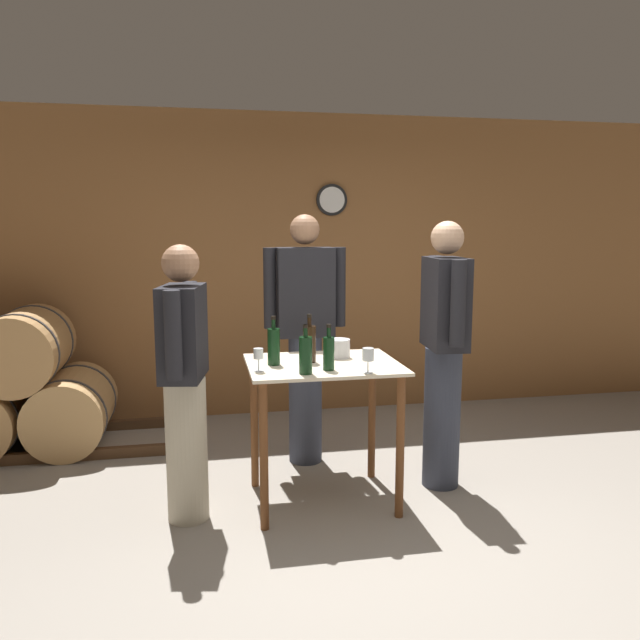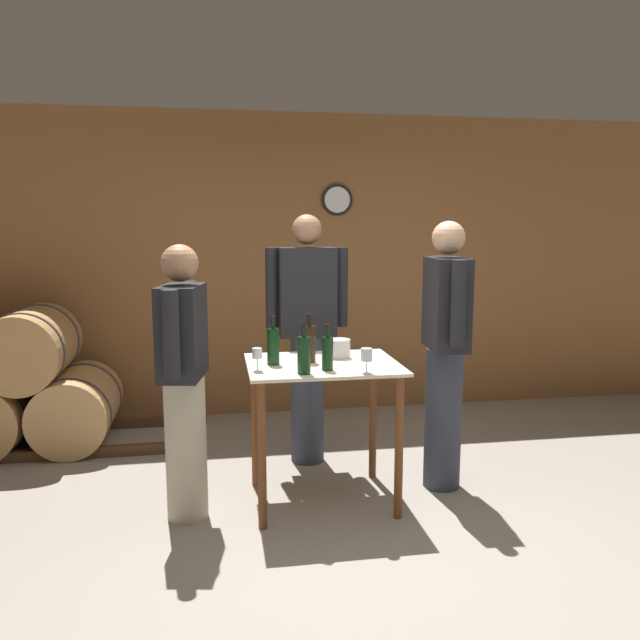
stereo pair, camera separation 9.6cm
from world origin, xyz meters
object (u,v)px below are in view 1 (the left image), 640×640
(wine_glass_near_right, at_px, (368,355))
(person_visitor_with_scarf, at_px, (305,333))
(wine_glass_near_left, at_px, (258,355))
(ice_bucket, at_px, (339,348))
(wine_bottle_far_left, at_px, (274,346))
(wine_bottle_center, at_px, (309,343))
(wine_glass_near_center, at_px, (272,342))
(wine_bottle_right, at_px, (329,352))
(person_visitor_bearded, at_px, (184,378))
(wine_bottle_left, at_px, (306,354))
(person_host, at_px, (444,349))

(wine_glass_near_right, xyz_separation_m, person_visitor_with_scarf, (-0.19, 1.00, -0.04))
(wine_glass_near_left, bearing_deg, ice_bucket, 28.12)
(wine_bottle_far_left, xyz_separation_m, wine_glass_near_right, (0.50, -0.31, -0.01))
(wine_bottle_center, relative_size, wine_glass_near_right, 2.06)
(wine_glass_near_center, xyz_separation_m, ice_bucket, (0.42, 0.00, -0.06))
(wine_bottle_far_left, height_order, person_visitor_with_scarf, person_visitor_with_scarf)
(wine_glass_near_left, xyz_separation_m, wine_glass_near_right, (0.61, -0.16, 0.01))
(wine_bottle_right, height_order, wine_glass_near_right, wine_bottle_right)
(wine_bottle_far_left, distance_m, wine_glass_near_left, 0.19)
(person_visitor_bearded, bearing_deg, wine_bottle_left, -14.28)
(wine_bottle_far_left, distance_m, wine_glass_near_right, 0.59)
(ice_bucket, bearing_deg, wine_bottle_far_left, -163.13)
(wine_bottle_center, xyz_separation_m, ice_bucket, (0.21, 0.10, -0.06))
(wine_bottle_right, bearing_deg, wine_bottle_center, 107.55)
(wine_glass_near_center, bearing_deg, person_visitor_bearded, -157.58)
(ice_bucket, bearing_deg, wine_glass_near_right, -81.08)
(wine_bottle_center, xyz_separation_m, wine_glass_near_right, (0.28, -0.35, -0.01))
(wine_glass_near_left, bearing_deg, person_host, 11.10)
(wine_bottle_left, distance_m, person_visitor_with_scarf, 0.96)
(wine_glass_near_right, bearing_deg, wine_bottle_far_left, 147.88)
(wine_bottle_center, distance_m, wine_glass_near_right, 0.44)
(person_visitor_with_scarf, bearing_deg, wine_bottle_center, -97.31)
(wine_bottle_right, distance_m, person_host, 0.87)
(wine_glass_near_left, height_order, person_host, person_host)
(wine_glass_near_left, distance_m, wine_glass_near_center, 0.31)
(ice_bucket, bearing_deg, person_visitor_bearded, -166.92)
(wine_bottle_far_left, relative_size, person_host, 0.17)
(wine_glass_near_center, distance_m, ice_bucket, 0.43)
(wine_bottle_left, xyz_separation_m, person_visitor_with_scarf, (0.16, 0.95, -0.05))
(wine_bottle_left, height_order, person_visitor_with_scarf, person_visitor_with_scarf)
(wine_bottle_right, bearing_deg, wine_bottle_far_left, 146.24)
(wine_bottle_center, distance_m, wine_glass_near_left, 0.38)
(wine_bottle_left, bearing_deg, person_visitor_bearded, 165.72)
(wine_glass_near_center, relative_size, person_visitor_with_scarf, 0.09)
(wine_glass_near_right, distance_m, person_visitor_with_scarf, 1.02)
(wine_glass_near_center, bearing_deg, person_host, -2.27)
(person_visitor_with_scarf, bearing_deg, person_visitor_bearded, -137.04)
(wine_glass_near_left, bearing_deg, person_visitor_bearded, 171.31)
(wine_glass_near_right, relative_size, person_visitor_with_scarf, 0.08)
(wine_glass_near_left, bearing_deg, wine_bottle_right, -5.87)
(wine_bottle_right, bearing_deg, person_visitor_bearded, 172.68)
(person_visitor_bearded, bearing_deg, person_visitor_with_scarf, 42.96)
(wine_glass_near_left, relative_size, wine_glass_near_right, 0.93)
(person_host, bearing_deg, wine_bottle_far_left, -175.70)
(wine_bottle_left, relative_size, wine_bottle_center, 0.95)
(wine_bottle_right, relative_size, ice_bucket, 1.90)
(wine_bottle_center, relative_size, person_visitor_bearded, 0.18)
(wine_glass_near_center, relative_size, person_host, 0.09)
(ice_bucket, bearing_deg, wine_bottle_center, -154.63)
(wine_bottle_far_left, distance_m, ice_bucket, 0.45)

